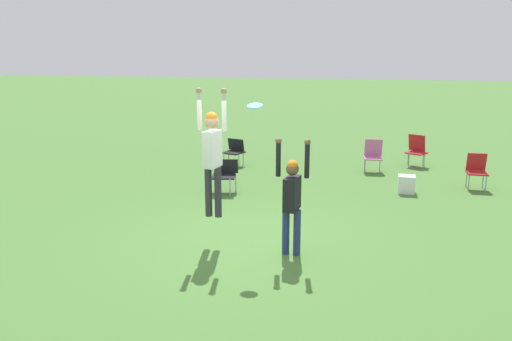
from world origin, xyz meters
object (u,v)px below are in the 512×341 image
camping_chair_1 (373,153)px  camping_chair_4 (477,168)px  person_jumping (212,150)px  camping_chair_2 (234,150)px  person_defending (292,195)px  camping_chair_0 (417,148)px  camping_chair_3 (225,173)px  cooler_box (406,184)px  frisbee (255,106)px

camping_chair_1 → camping_chair_4: bearing=144.9°
person_jumping → camping_chair_2: bearing=18.8°
person_defending → camping_chair_0: (2.35, 7.54, -0.49)m
person_jumping → camping_chair_2: size_ratio=2.82×
camping_chair_3 → camping_chair_4: bearing=-176.2°
camping_chair_2 → person_defending: bearing=132.8°
camping_chair_1 → cooler_box: bearing=104.2°
frisbee → camping_chair_1: frisbee is taller
frisbee → camping_chair_1: 6.90m
frisbee → camping_chair_3: bearing=115.9°
person_jumping → camping_chair_3: size_ratio=2.83×
camping_chair_0 → camping_chair_4: 2.67m
camping_chair_2 → frisbee: bearing=128.0°
frisbee → camping_chair_1: (1.76, 6.39, -1.91)m
camping_chair_3 → person_jumping: bearing=91.5°
person_jumping → frisbee: bearing=-88.5°
person_defending → camping_chair_0: size_ratio=2.11×
person_jumping → camping_chair_3: person_jumping is taller
frisbee → camping_chair_3: (-1.61, 3.32, -1.96)m
camping_chair_0 → camping_chair_1: size_ratio=1.01×
camping_chair_0 → cooler_box: (-0.38, -3.14, -0.31)m
person_jumping → cooler_box: (3.36, 4.28, -1.46)m
person_jumping → camping_chair_0: (3.73, 7.42, -1.15)m
frisbee → camping_chair_4: frisbee is taller
person_defending → camping_chair_3: size_ratio=2.51×
frisbee → camping_chair_2: size_ratio=0.32×
person_jumping → person_defending: size_ratio=1.13×
person_defending → cooler_box: size_ratio=4.67×
camping_chair_1 → cooler_box: 2.26m
person_jumping → camping_chair_1: bearing=-16.4°
camping_chair_0 → camping_chair_1: bearing=69.9°
frisbee → camping_chair_2: bearing=109.9°
camping_chair_0 → person_defending: bearing=101.3°
frisbee → camping_chair_0: 8.26m
cooler_box → camping_chair_0: bearing=83.2°
person_defending → camping_chair_1: (1.12, 6.47, -0.50)m
person_jumping → person_defending: 1.54m
person_jumping → cooler_box: person_jumping is taller
camping_chair_2 → camping_chair_4: 6.59m
camping_chair_2 → camping_chair_3: size_ratio=1.00×
camping_chair_4 → cooler_box: bearing=22.7°
person_defending → camping_chair_3: person_defending is taller
camping_chair_2 → camping_chair_1: bearing=-159.1°
person_defending → frisbee: bearing=-91.8°
camping_chair_4 → camping_chair_1: bearing=-29.9°
person_jumping → camping_chair_0: size_ratio=2.38×
camping_chair_2 → cooler_box: camping_chair_2 is taller
person_defending → camping_chair_3: bearing=-141.3°
person_jumping → person_defending: bearing=-90.0°
camping_chair_1 → cooler_box: camping_chair_1 is taller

